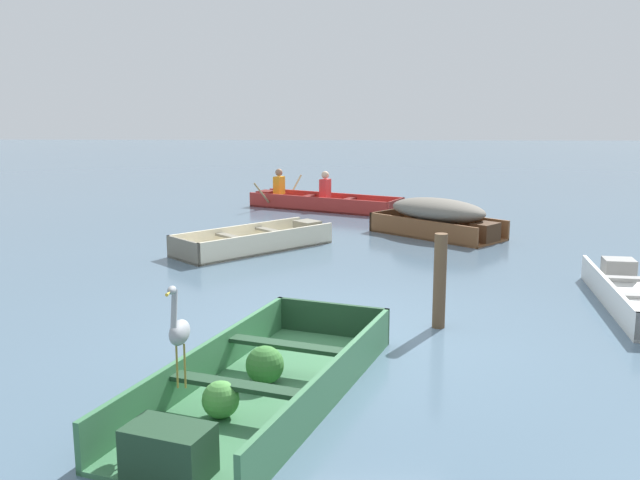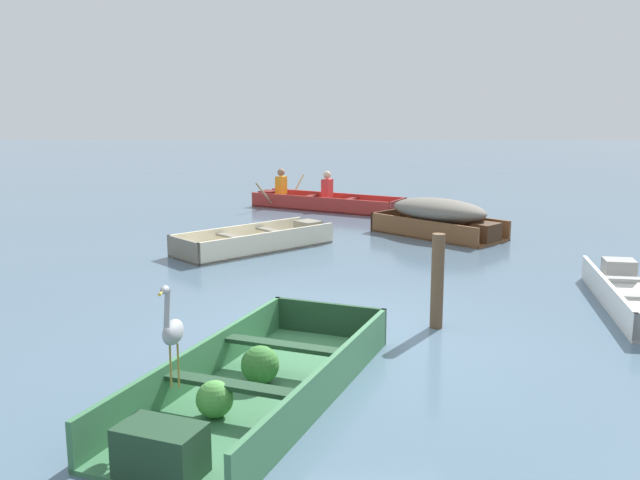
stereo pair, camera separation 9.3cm
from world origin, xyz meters
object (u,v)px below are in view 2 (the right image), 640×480
at_px(mooring_post, 437,281).
at_px(skiff_wooden_brown_far_moored, 440,215).
at_px(dinghy_green_foreground, 251,387).
at_px(rowboat_red_with_crew, 319,201).
at_px(skiff_cream_mid_moored, 260,241).
at_px(heron_on_dinghy, 172,329).
at_px(skiff_white_near_moored, 640,296).

bearing_deg(mooring_post, skiff_wooden_brown_far_moored, 82.52).
xyz_separation_m(dinghy_green_foreground, mooring_post, (1.83, 2.13, 0.40)).
xyz_separation_m(rowboat_red_with_crew, mooring_post, (1.70, -9.08, 0.36)).
distance_m(skiff_cream_mid_moored, heron_on_dinghy, 7.13).
bearing_deg(heron_on_dinghy, skiff_wooden_brown_far_moored, 70.03).
height_order(skiff_white_near_moored, heron_on_dinghy, heron_on_dinghy).
bearing_deg(mooring_post, dinghy_green_foreground, -130.64).
height_order(dinghy_green_foreground, mooring_post, mooring_post).
bearing_deg(skiff_white_near_moored, skiff_wooden_brown_far_moored, 112.80).
bearing_deg(skiff_cream_mid_moored, dinghy_green_foreground, -83.70).
relative_size(skiff_wooden_brown_far_moored, mooring_post, 2.35).
xyz_separation_m(rowboat_red_with_crew, heron_on_dinghy, (-0.61, -11.85, 0.68)).
bearing_deg(dinghy_green_foreground, mooring_post, 49.36).
distance_m(skiff_white_near_moored, rowboat_red_with_crew, 9.17).
xyz_separation_m(skiff_white_near_moored, skiff_wooden_brown_far_moored, (-1.94, 4.61, 0.29)).
distance_m(dinghy_green_foreground, skiff_cream_mid_moored, 6.49).
xyz_separation_m(skiff_white_near_moored, heron_on_dinghy, (-4.99, -3.79, 0.74)).
relative_size(skiff_white_near_moored, skiff_wooden_brown_far_moored, 1.18).
bearing_deg(heron_on_dinghy, rowboat_red_with_crew, 87.06).
bearing_deg(dinghy_green_foreground, rowboat_red_with_crew, 89.38).
height_order(skiff_cream_mid_moored, rowboat_red_with_crew, rowboat_red_with_crew).
relative_size(skiff_cream_mid_moored, skiff_wooden_brown_far_moored, 1.06).
bearing_deg(skiff_wooden_brown_far_moored, mooring_post, -97.48).
bearing_deg(rowboat_red_with_crew, skiff_cream_mid_moored, -99.92).
distance_m(rowboat_red_with_crew, heron_on_dinghy, 11.89).
bearing_deg(skiff_wooden_brown_far_moored, skiff_cream_mid_moored, -158.14).
relative_size(dinghy_green_foreground, heron_on_dinghy, 4.31).
bearing_deg(rowboat_red_with_crew, skiff_wooden_brown_far_moored, -54.66).
relative_size(skiff_white_near_moored, heron_on_dinghy, 3.57).
height_order(skiff_cream_mid_moored, heron_on_dinghy, heron_on_dinghy).
distance_m(skiff_wooden_brown_far_moored, heron_on_dinghy, 8.95).
relative_size(heron_on_dinghy, mooring_post, 0.77).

